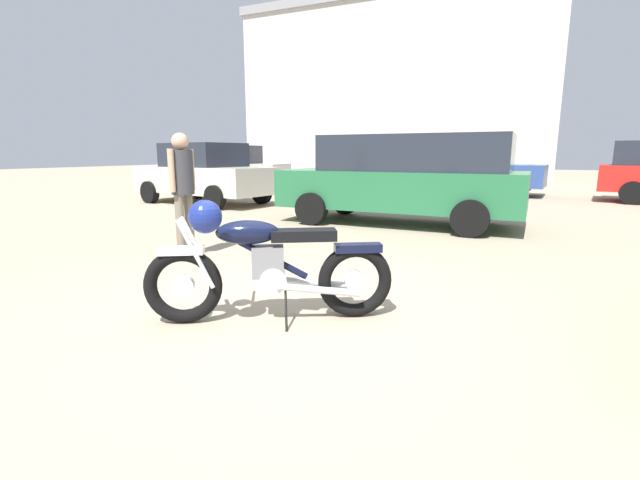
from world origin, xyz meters
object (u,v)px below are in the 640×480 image
object	(u,v)px
red_hatchback_near	(478,170)
blue_hatchback_right	(404,177)
pale_sedan_back	(373,167)
white_estate_far	(229,169)
bystander	(182,182)
dark_sedan_left	(204,174)
vintage_motorcycle	(264,264)

from	to	relation	value
red_hatchback_near	blue_hatchback_right	world-z (taller)	blue_hatchback_right
pale_sedan_back	blue_hatchback_right	world-z (taller)	blue_hatchback_right
white_estate_far	bystander	bearing A→B (deg)	-64.38
pale_sedan_back	dark_sedan_left	xyz separation A→B (m)	(-2.36, -8.10, 0.00)
white_estate_far	red_hatchback_near	bearing A→B (deg)	10.39
bystander	pale_sedan_back	size ratio (longest dim) A/B	0.39
dark_sedan_left	blue_hatchback_right	distance (m)	6.16
red_hatchback_near	blue_hatchback_right	size ratio (longest dim) A/B	0.92
white_estate_far	dark_sedan_left	bearing A→B (deg)	-71.22
vintage_motorcycle	bystander	size ratio (longest dim) A/B	1.12
white_estate_far	dark_sedan_left	distance (m)	3.89
vintage_motorcycle	blue_hatchback_right	world-z (taller)	blue_hatchback_right
vintage_motorcycle	white_estate_far	xyz separation A→B (m)	(-7.89, 10.48, 0.34)
bystander	red_hatchback_near	world-z (taller)	red_hatchback_near
vintage_motorcycle	dark_sedan_left	size ratio (longest dim) A/B	0.42
red_hatchback_near	white_estate_far	world-z (taller)	same
vintage_motorcycle	blue_hatchback_right	xyz separation A→B (m)	(-0.20, 5.60, 0.45)
bystander	white_estate_far	xyz separation A→B (m)	(-5.68, 8.90, -0.18)
bystander	red_hatchback_near	distance (m)	11.85
bystander	pale_sedan_back	world-z (taller)	pale_sedan_back
bystander	blue_hatchback_right	size ratio (longest dim) A/B	0.35
vintage_motorcycle	bystander	distance (m)	2.76
vintage_motorcycle	pale_sedan_back	bearing A→B (deg)	-105.97
vintage_motorcycle	red_hatchback_near	size ratio (longest dim) A/B	0.42
red_hatchback_near	pale_sedan_back	world-z (taller)	same
pale_sedan_back	blue_hatchback_right	size ratio (longest dim) A/B	0.90
dark_sedan_left	bystander	bearing A→B (deg)	-43.05
red_hatchback_near	dark_sedan_left	distance (m)	9.11
red_hatchback_near	blue_hatchback_right	xyz separation A→B (m)	(-0.74, -7.50, 0.10)
bystander	blue_hatchback_right	world-z (taller)	blue_hatchback_right
red_hatchback_near	dark_sedan_left	xyz separation A→B (m)	(-6.74, -6.13, 0.00)
white_estate_far	vintage_motorcycle	bearing A→B (deg)	-59.94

